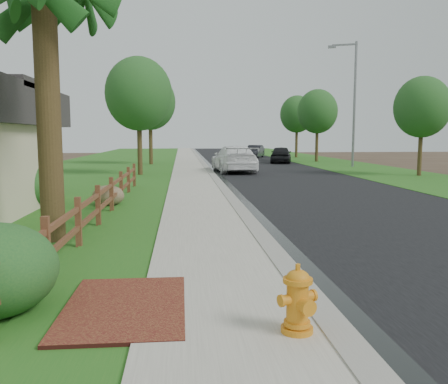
{
  "coord_description": "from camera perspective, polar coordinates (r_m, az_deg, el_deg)",
  "views": [
    {
      "loc": [
        -1.42,
        -7.26,
        2.38
      ],
      "look_at": [
        -0.31,
        5.1,
        0.9
      ],
      "focal_mm": 38.0,
      "sensor_mm": 36.0,
      "label": 1
    }
  ],
  "objects": [
    {
      "name": "curb",
      "position": [
        42.37,
        -2.68,
        3.66
      ],
      "size": [
        0.4,
        90.0,
        0.12
      ],
      "primitive_type": "cube",
      "color": "gray",
      "rests_on": "ground"
    },
    {
      "name": "dark_car_far",
      "position": [
        51.06,
        3.72,
        4.9
      ],
      "size": [
        2.74,
        4.33,
        1.35
      ],
      "primitive_type": "imported",
      "rotation": [
        0.0,
        0.0,
        -0.35
      ],
      "color": "black",
      "rests_on": "road"
    },
    {
      "name": "wet_gutter",
      "position": [
        42.38,
        -2.2,
        3.61
      ],
      "size": [
        0.5,
        90.0,
        0.0
      ],
      "primitive_type": "cube",
      "color": "black",
      "rests_on": "road"
    },
    {
      "name": "tree_mid_right",
      "position": [
        43.87,
        11.18,
        9.47
      ],
      "size": [
        3.59,
        3.59,
        6.51
      ],
      "color": "#342815",
      "rests_on": "ground"
    },
    {
      "name": "brick_patch",
      "position": [
        6.73,
        -11.79,
        -13.56
      ],
      "size": [
        1.6,
        2.4,
        0.11
      ],
      "primitive_type": "cube",
      "color": "maroon",
      "rests_on": "ground"
    },
    {
      "name": "tree_near_left",
      "position": [
        29.02,
        -10.23,
        11.52
      ],
      "size": [
        3.96,
        3.96,
        7.01
      ],
      "color": "#342815",
      "rests_on": "ground"
    },
    {
      "name": "ground",
      "position": [
        7.77,
        5.76,
        -11.05
      ],
      "size": [
        120.0,
        120.0,
        0.0
      ],
      "primitive_type": "plane",
      "color": "#3D2D21"
    },
    {
      "name": "road",
      "position": [
        42.76,
        2.97,
        3.62
      ],
      "size": [
        8.0,
        90.0,
        0.02
      ],
      "primitive_type": "cube",
      "color": "black",
      "rests_on": "ground"
    },
    {
      "name": "tree_mid_left",
      "position": [
        39.43,
        -8.89,
        10.63
      ],
      "size": [
        4.1,
        4.1,
        7.34
      ],
      "color": "#342815",
      "rests_on": "ground"
    },
    {
      "name": "shrub_d",
      "position": [
        16.98,
        -22.52,
        0.8
      ],
      "size": [
        2.72,
        2.72,
        1.51
      ],
      "primitive_type": "ellipsoid",
      "rotation": [
        0.0,
        0.0,
        0.27
      ],
      "color": "#1C4F21",
      "rests_on": "ground"
    },
    {
      "name": "boulder",
      "position": [
        16.46,
        -13.76,
        -0.45
      ],
      "size": [
        1.24,
        1.04,
        0.71
      ],
      "primitive_type": "ellipsoid",
      "rotation": [
        0.0,
        0.0,
        -0.25
      ],
      "color": "brown",
      "rests_on": "ground"
    },
    {
      "name": "fire_hydrant",
      "position": [
        5.69,
        8.86,
        -12.85
      ],
      "size": [
        0.53,
        0.44,
        0.81
      ],
      "color": "orange",
      "rests_on": "sidewalk"
    },
    {
      "name": "grass_strip",
      "position": [
        42.35,
        -7.01,
        3.58
      ],
      "size": [
        1.6,
        90.0,
        0.06
      ],
      "primitive_type": "cube",
      "color": "#215E1B",
      "rests_on": "ground"
    },
    {
      "name": "tree_far_right",
      "position": [
        51.9,
        8.77,
        9.23
      ],
      "size": [
        3.6,
        3.6,
        6.64
      ],
      "color": "#342815",
      "rests_on": "ground"
    },
    {
      "name": "sidewalk",
      "position": [
        42.33,
        -4.44,
        3.63
      ],
      "size": [
        2.2,
        90.0,
        0.1
      ],
      "primitive_type": "cube",
      "color": "#9D9788",
      "rests_on": "ground"
    },
    {
      "name": "streetlight",
      "position": [
        37.33,
        15.17,
        11.0
      ],
      "size": [
        2.05,
        0.95,
        9.28
      ],
      "color": "gray",
      "rests_on": "ground"
    },
    {
      "name": "lawn_near",
      "position": [
        42.84,
        -13.99,
        3.45
      ],
      "size": [
        9.0,
        90.0,
        0.04
      ],
      "primitive_type": "cube",
      "color": "#215E1B",
      "rests_on": "ground"
    },
    {
      "name": "ranch_fence",
      "position": [
        13.95,
        -14.08,
        -0.65
      ],
      "size": [
        0.12,
        16.92,
        1.1
      ],
      "color": "#4C2B19",
      "rests_on": "ground"
    },
    {
      "name": "shrub_c",
      "position": [
        17.12,
        -22.36,
        0.5
      ],
      "size": [
        2.24,
        2.24,
        1.3
      ],
      "primitive_type": "ellipsoid",
      "rotation": [
        0.0,
        0.0,
        -0.29
      ],
      "color": "#1C4F21",
      "rests_on": "ground"
    },
    {
      "name": "tree_near_right",
      "position": [
        30.1,
        22.74,
        9.39
      ],
      "size": [
        3.22,
        3.22,
        5.79
      ],
      "color": "#342815",
      "rests_on": "ground"
    },
    {
      "name": "white_suv",
      "position": [
        30.93,
        1.22,
        4.01
      ],
      "size": [
        2.76,
        6.0,
        1.7
      ],
      "primitive_type": "imported",
      "rotation": [
        0.0,
        0.0,
        3.21
      ],
      "color": "white",
      "rests_on": "road"
    },
    {
      "name": "dark_car_mid",
      "position": [
        41.51,
        6.87,
        4.5
      ],
      "size": [
        2.68,
        4.55,
        1.45
      ],
      "primitive_type": "imported",
      "rotation": [
        0.0,
        0.0,
        2.9
      ],
      "color": "black",
      "rests_on": "road"
    },
    {
      "name": "verge_far",
      "position": [
        44.26,
        11.86,
        3.6
      ],
      "size": [
        6.0,
        90.0,
        0.04
      ],
      "primitive_type": "cube",
      "color": "#215E1B",
      "rests_on": "ground"
    }
  ]
}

